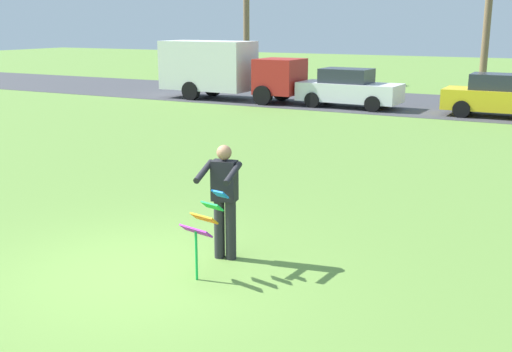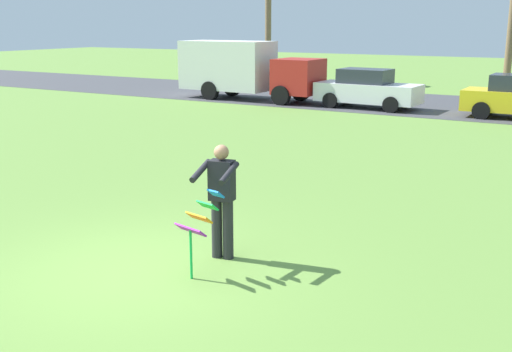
{
  "view_description": "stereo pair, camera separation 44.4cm",
  "coord_description": "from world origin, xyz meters",
  "px_view_note": "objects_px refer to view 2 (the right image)",
  "views": [
    {
      "loc": [
        5.21,
        -6.48,
        3.44
      ],
      "look_at": [
        0.79,
        2.06,
        1.05
      ],
      "focal_mm": 43.41,
      "sensor_mm": 36.0,
      "label": 1
    },
    {
      "loc": [
        5.6,
        -6.26,
        3.44
      ],
      "look_at": [
        0.79,
        2.06,
        1.05
      ],
      "focal_mm": 43.41,
      "sensor_mm": 36.0,
      "label": 2
    }
  ],
  "objects_px": {
    "kite_held": "(199,221)",
    "parked_car_white": "(367,89)",
    "parked_truck_red_cab": "(243,68)",
    "person_kite_flyer": "(221,197)"
  },
  "relations": [
    {
      "from": "kite_held",
      "to": "parked_car_white",
      "type": "xyz_separation_m",
      "value": [
        -4.07,
        17.73,
        -0.03
      ]
    },
    {
      "from": "parked_car_white",
      "to": "parked_truck_red_cab",
      "type": "bearing_deg",
      "value": -179.98
    },
    {
      "from": "parked_truck_red_cab",
      "to": "parked_car_white",
      "type": "relative_size",
      "value": 1.58
    },
    {
      "from": "kite_held",
      "to": "parked_truck_red_cab",
      "type": "height_order",
      "value": "parked_truck_red_cab"
    },
    {
      "from": "kite_held",
      "to": "parked_car_white",
      "type": "bearing_deg",
      "value": 102.94
    },
    {
      "from": "person_kite_flyer",
      "to": "parked_truck_red_cab",
      "type": "xyz_separation_m",
      "value": [
        -9.97,
        17.03,
        0.46
      ]
    },
    {
      "from": "parked_truck_red_cab",
      "to": "person_kite_flyer",
      "type": "bearing_deg",
      "value": -59.65
    },
    {
      "from": "kite_held",
      "to": "parked_truck_red_cab",
      "type": "relative_size",
      "value": 0.17
    },
    {
      "from": "kite_held",
      "to": "parked_truck_red_cab",
      "type": "distance_m",
      "value": 20.39
    },
    {
      "from": "kite_held",
      "to": "parked_car_white",
      "type": "height_order",
      "value": "parked_car_white"
    }
  ]
}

